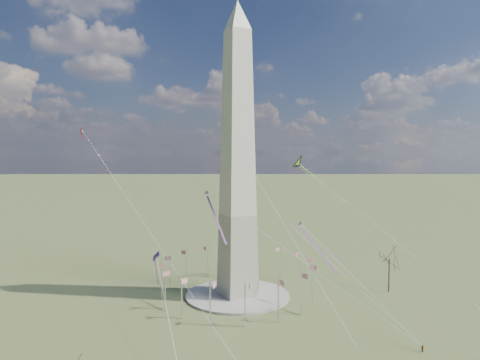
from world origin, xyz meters
name	(u,v)px	position (x,y,z in m)	size (l,w,h in m)	color
ground	(238,296)	(0.00, 0.00, 0.00)	(2000.00, 2000.00, 0.00)	#505D2E
plaza	(238,295)	(0.00, 0.00, 0.40)	(36.00, 36.00, 0.80)	#A29E94
washington_monument	(238,158)	(0.00, 0.00, 47.95)	(15.56, 15.56, 100.00)	#A7A48C
flagpole_ring	(238,276)	(0.00, 0.00, 7.27)	(54.40, 54.40, 13.00)	white
tree_near	(389,257)	(50.47, -20.67, 12.81)	(10.26, 10.26, 17.96)	#4B362D
person_centre	(422,349)	(22.12, -58.40, 0.90)	(1.06, 0.44, 1.81)	gray
kite_delta_black	(301,165)	(31.49, 7.37, 45.18)	(15.40, 21.03, 17.86)	black
kite_diamond_purple	(156,259)	(-29.16, -1.30, 16.78)	(2.30, 3.57, 10.89)	navy
kite_streamer_left	(313,241)	(18.58, -17.75, 20.92)	(1.89, 20.29, 13.95)	#DC4C22
kite_streamer_mid	(213,210)	(-8.97, 0.61, 30.84)	(4.02, 21.96, 15.10)	#DC4C22
kite_streamer_right	(309,238)	(35.33, 6.84, 15.97)	(20.23, 16.44, 16.94)	#DC4C22
kite_small_red	(81,131)	(-46.34, 29.80, 57.67)	(1.21, 1.92, 4.30)	red
kite_small_white	(230,133)	(16.96, 40.58, 58.49)	(1.29, 2.08, 4.70)	white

